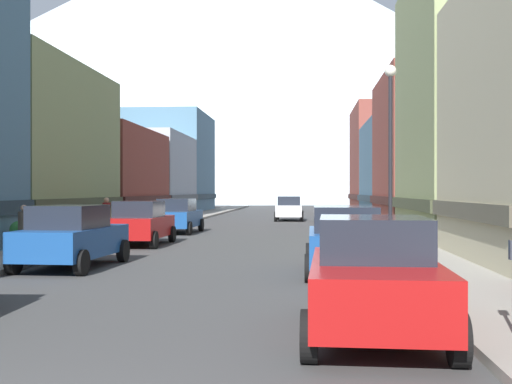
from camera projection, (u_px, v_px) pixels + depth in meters
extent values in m
cube|color=gray|center=(159.00, 225.00, 40.19)|extent=(2.50, 100.00, 0.15)
cube|color=gray|center=(363.00, 226.00, 39.24)|extent=(2.50, 100.00, 0.15)
cube|color=#8C9966|center=(4.00, 151.00, 30.62)|extent=(7.76, 11.69, 8.10)
cube|color=#3F442D|center=(4.00, 203.00, 30.62)|extent=(8.06, 11.69, 0.50)
cube|color=brown|center=(82.00, 177.00, 43.25)|extent=(9.12, 12.55, 6.26)
cube|color=#3B1B16|center=(82.00, 200.00, 43.25)|extent=(9.42, 12.55, 0.50)
cube|color=#99A5B2|center=(142.00, 175.00, 55.83)|extent=(7.44, 12.07, 7.02)
cube|color=#444A50|center=(142.00, 198.00, 55.83)|extent=(7.74, 12.07, 0.50)
cube|color=slate|center=(169.00, 163.00, 68.12)|extent=(7.96, 12.42, 10.19)
cube|color=#22333F|center=(169.00, 196.00, 68.12)|extent=(8.26, 12.42, 0.50)
cube|color=brown|center=(461.00, 151.00, 40.16)|extent=(9.78, 11.34, 9.33)
cube|color=#3B1B16|center=(461.00, 200.00, 40.16)|extent=(10.08, 11.34, 0.50)
cube|color=slate|center=(412.00, 171.00, 51.58)|extent=(7.38, 11.20, 7.58)
cube|color=#22333F|center=(412.00, 198.00, 51.58)|extent=(7.68, 11.20, 0.50)
cube|color=brown|center=(392.00, 160.00, 63.52)|extent=(7.43, 12.22, 10.35)
cube|color=#3B1B16|center=(392.00, 197.00, 63.53)|extent=(7.73, 12.22, 0.50)
cube|color=#19478C|center=(73.00, 242.00, 18.42)|extent=(2.04, 4.48, 0.80)
cube|color=#1E232D|center=(69.00, 217.00, 18.17)|extent=(1.70, 2.27, 0.64)
cylinder|color=black|center=(66.00, 250.00, 20.17)|extent=(0.25, 0.69, 0.68)
cylinder|color=black|center=(123.00, 251.00, 19.95)|extent=(0.25, 0.69, 0.68)
cylinder|color=black|center=(14.00, 262.00, 16.90)|extent=(0.25, 0.69, 0.68)
cylinder|color=black|center=(81.00, 263.00, 16.68)|extent=(0.25, 0.69, 0.68)
cube|color=#9E1111|center=(141.00, 227.00, 26.07)|extent=(1.86, 4.41, 0.80)
cube|color=#1E232D|center=(139.00, 209.00, 25.82)|extent=(1.61, 2.21, 0.64)
cylinder|color=black|center=(130.00, 234.00, 27.78)|extent=(0.22, 0.68, 0.68)
cylinder|color=black|center=(172.00, 234.00, 27.64)|extent=(0.22, 0.68, 0.68)
cylinder|color=black|center=(106.00, 240.00, 24.49)|extent=(0.22, 0.68, 0.68)
cylinder|color=black|center=(154.00, 240.00, 24.35)|extent=(0.22, 0.68, 0.68)
cube|color=#19478C|center=(178.00, 219.00, 33.57)|extent=(1.92, 4.43, 0.80)
cube|color=#1E232D|center=(177.00, 205.00, 33.32)|extent=(1.64, 2.23, 0.64)
cylinder|color=black|center=(168.00, 225.00, 35.30)|extent=(0.23, 0.68, 0.68)
cylinder|color=black|center=(201.00, 225.00, 35.13)|extent=(0.23, 0.68, 0.68)
cylinder|color=black|center=(152.00, 228.00, 32.02)|extent=(0.23, 0.68, 0.68)
cylinder|color=black|center=(189.00, 228.00, 31.84)|extent=(0.23, 0.68, 0.68)
cube|color=#9E1111|center=(374.00, 287.00, 9.78)|extent=(1.99, 4.46, 0.80)
cube|color=#1E232D|center=(373.00, 238.00, 10.02)|extent=(1.68, 2.25, 0.64)
cylinder|color=black|center=(458.00, 340.00, 8.04)|extent=(0.24, 0.69, 0.68)
cylinder|color=black|center=(309.00, 336.00, 8.24)|extent=(0.24, 0.69, 0.68)
cylinder|color=black|center=(421.00, 297.00, 11.32)|extent=(0.24, 0.69, 0.68)
cylinder|color=black|center=(315.00, 295.00, 11.52)|extent=(0.24, 0.69, 0.68)
cube|color=#19478C|center=(345.00, 246.00, 17.05)|extent=(1.88, 4.42, 0.80)
cube|color=#1E232D|center=(345.00, 219.00, 16.80)|extent=(1.62, 2.21, 0.64)
cylinder|color=black|center=(310.00, 255.00, 18.78)|extent=(0.23, 0.68, 0.68)
cylinder|color=black|center=(374.00, 255.00, 18.62)|extent=(0.23, 0.68, 0.68)
cylinder|color=black|center=(309.00, 268.00, 15.49)|extent=(0.23, 0.68, 0.68)
cylinder|color=black|center=(387.00, 269.00, 15.33)|extent=(0.23, 0.68, 0.68)
cube|color=silver|center=(289.00, 211.00, 47.55)|extent=(1.84, 4.40, 0.80)
cube|color=#1E232D|center=(289.00, 201.00, 47.30)|extent=(1.60, 2.20, 0.64)
cylinder|color=black|center=(278.00, 215.00, 49.27)|extent=(0.22, 0.68, 0.68)
cylinder|color=black|center=(302.00, 215.00, 49.13)|extent=(0.22, 0.68, 0.68)
cylinder|color=black|center=(276.00, 217.00, 45.98)|extent=(0.22, 0.68, 0.68)
cylinder|color=black|center=(302.00, 217.00, 45.84)|extent=(0.22, 0.68, 0.68)
cylinder|color=#4C4C51|center=(19.00, 244.00, 22.22)|extent=(0.39, 0.39, 0.45)
sphere|color=#327C37|center=(19.00, 230.00, 22.22)|extent=(0.62, 0.62, 0.62)
cylinder|color=brown|center=(24.00, 233.00, 20.89)|extent=(0.36, 0.36, 1.37)
sphere|color=tan|center=(24.00, 208.00, 20.88)|extent=(0.22, 0.22, 0.22)
cylinder|color=maroon|center=(106.00, 219.00, 29.57)|extent=(0.36, 0.36, 1.49)
sphere|color=tan|center=(106.00, 200.00, 29.57)|extent=(0.24, 0.24, 0.24)
cylinder|color=black|center=(390.00, 167.00, 19.76)|extent=(0.12, 0.12, 5.50)
sphere|color=white|center=(390.00, 71.00, 19.75)|extent=(0.36, 0.36, 0.36)
cone|color=silver|center=(227.00, 59.00, 266.16)|extent=(339.41, 339.41, 111.95)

